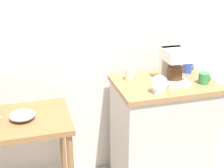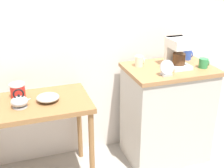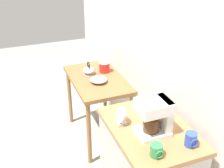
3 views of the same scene
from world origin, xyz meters
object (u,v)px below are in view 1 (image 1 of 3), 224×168
Objects in this scene: bowl_stoneware at (22,115)px; table_clock at (159,85)px; mug_blue at (187,67)px; coffee_maker at (174,64)px; mug_small_cream at (130,74)px; mug_tall_green at (204,78)px.

table_clock reaches higher than bowl_stoneware.
bowl_stoneware is at bearing -172.86° from mug_blue.
mug_small_cream is at bearing 160.11° from coffee_maker.
table_clock reaches higher than mug_small_cream.
table_clock is (0.12, -0.28, 0.01)m from mug_small_cream.
mug_tall_green is 0.65× the size of table_clock.
mug_small_cream is (-0.51, -0.04, -0.00)m from mug_blue.
mug_small_cream reaches higher than bowl_stoneware.
bowl_stoneware is 0.98m from table_clock.
coffee_maker reaches higher than mug_small_cream.
bowl_stoneware is at bearing 176.37° from mug_tall_green.
table_clock is at bearing -140.67° from mug_blue.
table_clock reaches higher than mug_blue.
mug_small_cream reaches higher than mug_tall_green.
mug_blue and mug_small_cream have the same top height.
mug_small_cream is 0.31m from table_clock.
mug_tall_green is at bearing -3.63° from bowl_stoneware.
mug_blue is at bearing 4.26° from mug_small_cream.
coffee_maker is 0.25m from mug_tall_green.
coffee_maker reaches higher than mug_blue.
mug_blue is (-0.01, 0.25, 0.01)m from mug_tall_green.
coffee_maker is at bearing -19.89° from mug_small_cream.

